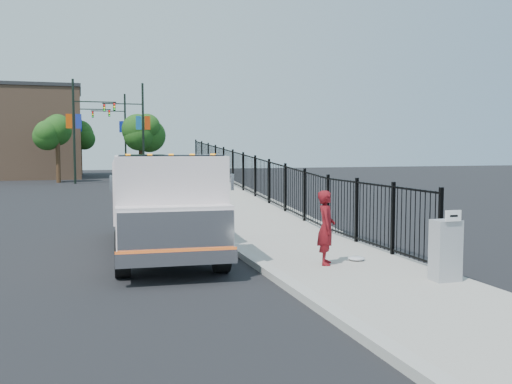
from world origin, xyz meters
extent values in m
plane|color=black|center=(0.00, 0.00, 0.00)|extent=(120.00, 120.00, 0.00)
cube|color=#9E998E|center=(1.93, -2.00, 0.06)|extent=(3.55, 12.00, 0.12)
cube|color=#ADAAA3|center=(0.00, -2.00, 0.08)|extent=(0.30, 12.00, 0.16)
cube|color=#9E998E|center=(2.12, 16.00, 0.00)|extent=(3.95, 24.06, 3.19)
cube|color=black|center=(3.55, 12.00, 0.90)|extent=(0.10, 28.00, 1.80)
cube|color=black|center=(-1.88, 2.96, 0.57)|extent=(1.46, 7.11, 0.23)
cube|color=white|center=(-2.02, 0.58, 1.61)|extent=(2.57, 2.43, 2.08)
cube|color=white|center=(-2.10, -0.72, 1.09)|extent=(2.48, 0.87, 1.04)
cube|color=silver|center=(-2.12, -1.10, 1.09)|extent=(2.39, 0.23, 0.88)
cube|color=silver|center=(-2.13, -1.18, 0.57)|extent=(2.50, 0.34, 0.29)
cube|color=orange|center=(-2.13, -1.18, 0.73)|extent=(2.49, 0.20, 0.06)
cube|color=black|center=(-2.04, 0.32, 2.23)|extent=(2.36, 1.48, 0.88)
cube|color=white|center=(-1.80, 4.31, 1.61)|extent=(2.75, 4.50, 1.76)
cube|color=silver|center=(-3.38, -0.38, 2.08)|extent=(0.07, 0.07, 0.36)
cube|color=silver|center=(-0.79, -0.54, 2.08)|extent=(0.07, 0.07, 0.36)
cube|color=orange|center=(-2.99, 0.01, 2.67)|extent=(0.11, 0.09, 0.06)
cube|color=orange|center=(-2.53, -0.02, 2.67)|extent=(0.11, 0.09, 0.06)
cube|color=orange|center=(-2.06, -0.04, 2.67)|extent=(0.11, 0.09, 0.06)
cube|color=orange|center=(-1.59, -0.07, 2.67)|extent=(0.11, 0.09, 0.06)
cube|color=orange|center=(-1.13, -0.10, 2.67)|extent=(0.11, 0.09, 0.06)
cylinder|color=black|center=(-3.15, -0.08, 0.52)|extent=(0.39, 1.06, 1.04)
cylinder|color=black|center=(-0.98, -0.21, 0.52)|extent=(0.39, 1.06, 1.04)
cylinder|color=black|center=(-2.85, 4.99, 0.52)|extent=(0.39, 1.06, 1.04)
cylinder|color=black|center=(-0.67, 4.86, 0.52)|extent=(0.39, 1.06, 1.04)
cylinder|color=black|center=(-2.78, 6.13, 0.52)|extent=(0.39, 1.06, 1.04)
cylinder|color=black|center=(-0.60, 6.00, 0.52)|extent=(0.39, 1.06, 1.04)
imported|color=maroon|center=(1.43, -0.64, 0.98)|extent=(0.63, 0.74, 1.73)
cube|color=gray|center=(3.10, -2.84, 0.75)|extent=(0.55, 0.40, 1.25)
cube|color=white|center=(3.10, -3.06, 1.48)|extent=(0.35, 0.04, 0.22)
ellipsoid|color=silver|center=(2.32, -0.43, 0.17)|extent=(0.41, 0.41, 0.10)
cylinder|color=black|center=(-4.48, 33.28, 4.00)|extent=(0.18, 0.18, 8.00)
cube|color=black|center=(-2.88, 33.28, 6.30)|extent=(3.20, 0.08, 0.08)
cube|color=black|center=(-1.44, 33.28, 5.95)|extent=(0.18, 0.22, 0.60)
cube|color=navy|center=(-4.13, 33.28, 4.80)|extent=(0.45, 0.04, 1.10)
cube|color=#D44708|center=(-4.83, 33.28, 4.80)|extent=(0.45, 0.04, 1.10)
cylinder|color=black|center=(0.89, 34.75, 4.00)|extent=(0.18, 0.18, 8.00)
cube|color=black|center=(-0.71, 34.75, 6.30)|extent=(3.20, 0.08, 0.08)
cube|color=black|center=(-2.15, 34.75, 5.95)|extent=(0.18, 0.22, 0.60)
cube|color=red|center=(1.24, 34.75, 4.80)|extent=(0.45, 0.04, 1.10)
cube|color=#165F97|center=(0.54, 34.75, 4.80)|extent=(0.45, 0.04, 1.10)
cylinder|color=black|center=(-4.45, 42.42, 4.00)|extent=(0.18, 0.18, 8.00)
cube|color=black|center=(-2.85, 42.42, 6.30)|extent=(3.20, 0.08, 0.08)
cube|color=black|center=(-1.41, 42.42, 5.95)|extent=(0.18, 0.22, 0.60)
cube|color=#0D31A1|center=(-4.10, 42.42, 4.80)|extent=(0.45, 0.04, 1.10)
cube|color=orange|center=(-4.80, 42.42, 4.80)|extent=(0.45, 0.04, 1.10)
cylinder|color=black|center=(0.19, 44.80, 4.00)|extent=(0.18, 0.18, 8.00)
cube|color=black|center=(-1.41, 44.80, 6.30)|extent=(3.20, 0.08, 0.08)
cube|color=black|center=(-2.85, 44.80, 5.95)|extent=(0.18, 0.22, 0.60)
cube|color=#C27006|center=(0.54, 44.80, 4.80)|extent=(0.45, 0.04, 1.10)
cube|color=#0F25A2|center=(-0.16, 44.80, 4.80)|extent=(0.45, 0.04, 1.10)
cylinder|color=#382314|center=(-5.76, 35.10, 1.60)|extent=(0.36, 0.36, 3.20)
sphere|color=#194714|center=(-5.76, 35.10, 4.00)|extent=(2.46, 2.46, 2.46)
cylinder|color=#382314|center=(1.02, 38.35, 1.60)|extent=(0.36, 0.36, 3.20)
sphere|color=#194714|center=(1.02, 38.35, 4.00)|extent=(2.71, 2.71, 2.71)
cylinder|color=#382314|center=(-4.09, 48.22, 1.60)|extent=(0.36, 0.36, 3.20)
sphere|color=#194714|center=(-4.09, 48.22, 4.00)|extent=(2.64, 2.64, 2.64)
cube|color=#8C664C|center=(-9.00, 44.00, 4.00)|extent=(10.00, 10.00, 8.00)
camera|label=1|loc=(-3.96, -12.68, 2.85)|focal=40.00mm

